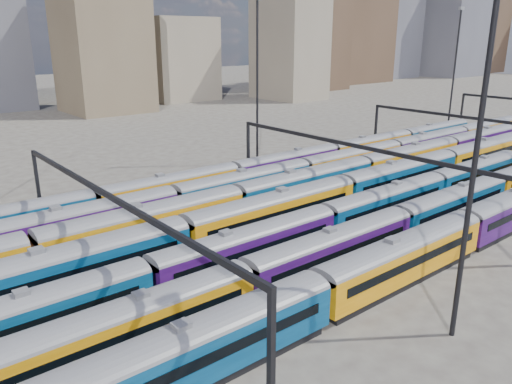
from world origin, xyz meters
TOP-DOWN VIEW (x-y plane):
  - ground at (0.00, 0.00)m, footprint 500.00×500.00m
  - rake_0 at (8.94, -15.00)m, footprint 120.39×2.94m
  - rake_1 at (-13.94, -10.00)m, footprint 115.44×2.82m
  - rake_2 at (-19.46, -5.00)m, footprint 116.78×2.85m
  - rake_3 at (8.59, 0.00)m, footprint 130.59×3.18m
  - rake_4 at (-3.53, 5.00)m, footprint 129.10×3.15m
  - rake_5 at (11.66, 10.00)m, footprint 120.55×2.94m
  - rake_6 at (-5.98, 15.00)m, footprint 134.12×2.80m
  - gantry_1 at (-20.00, 0.00)m, footprint 0.35×40.35m
  - gantry_2 at (10.00, 0.00)m, footprint 0.35×40.35m
  - gantry_3 at (40.00, 0.00)m, footprint 0.35×40.35m
  - mast_2 at (-5.00, -22.00)m, footprint 1.40×0.50m
  - mast_3 at (15.00, 24.00)m, footprint 1.40×0.50m
  - mast_5 at (65.00, 20.00)m, footprint 1.40×0.50m
  - skyline at (104.75, 105.73)m, footprint 399.22×60.48m

SIDE VIEW (x-z plane):
  - ground at x=0.00m, z-range 0.00..0.00m
  - rake_6 at x=-5.98m, z-range 0.12..4.83m
  - rake_1 at x=-13.94m, z-range 0.12..4.85m
  - rake_2 at x=-19.46m, z-range 0.12..4.91m
  - rake_0 at x=8.94m, z-range 0.12..5.06m
  - rake_5 at x=11.66m, z-range 0.12..5.07m
  - rake_4 at x=-3.53m, z-range 0.13..5.44m
  - rake_3 at x=8.59m, z-range 0.13..5.50m
  - gantry_1 at x=-20.00m, z-range 2.78..10.80m
  - gantry_2 at x=10.00m, z-range 2.78..10.80m
  - gantry_3 at x=40.00m, z-range 2.78..10.80m
  - mast_2 at x=-5.00m, z-range 1.17..26.77m
  - mast_3 at x=15.00m, z-range 1.17..26.77m
  - mast_5 at x=65.00m, z-range 1.17..26.77m
  - skyline at x=104.75m, z-range -4.18..45.85m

